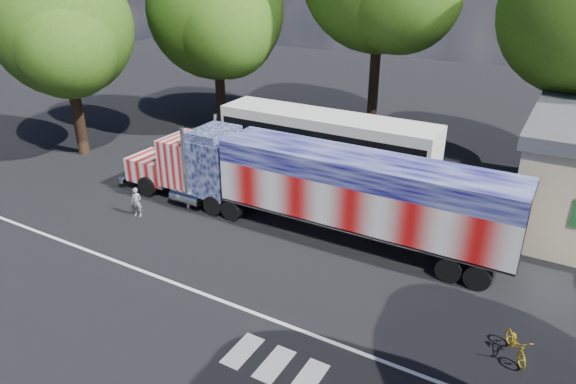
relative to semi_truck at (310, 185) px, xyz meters
The scene contains 8 objects.
ground 4.29m from the semi_truck, 102.92° to the right, with size 100.00×100.00×0.00m, color black.
lane_markings 7.73m from the semi_truck, 83.12° to the right, with size 30.00×2.67×0.01m.
semi_truck is the anchor object (origin of this frame).
coach_bus 6.39m from the semi_truck, 109.68° to the left, with size 12.55×2.92×3.65m.
woman 8.59m from the semi_truck, 158.80° to the right, with size 0.54×0.35×1.47m, color slate.
bicycle 10.63m from the semi_truck, 23.82° to the right, with size 0.57×1.62×0.85m, color gold.
tree_nw_a 17.80m from the semi_truck, 140.26° to the left, with size 9.80×9.33×12.96m.
tree_w_a 18.19m from the semi_truck, behind, with size 8.52×8.11×11.89m.
Camera 1 is at (10.49, -15.24, 11.51)m, focal length 32.00 mm.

